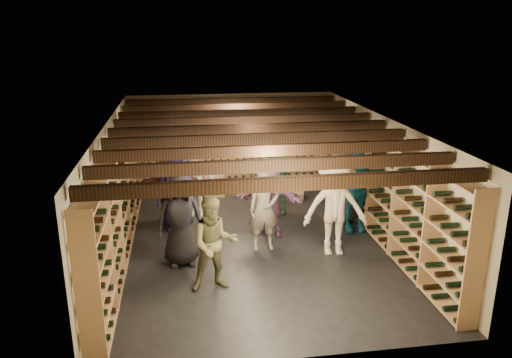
{
  "coord_description": "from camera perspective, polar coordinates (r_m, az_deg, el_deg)",
  "views": [
    {
      "loc": [
        -1.34,
        -9.41,
        4.21
      ],
      "look_at": [
        0.11,
        0.2,
        1.17
      ],
      "focal_mm": 35.0,
      "sensor_mm": 36.0,
      "label": 1
    }
  ],
  "objects": [
    {
      "name": "wine_rack_back",
      "position": [
        13.67,
        -2.76,
        4.1
      ],
      "size": [
        4.7,
        0.3,
        2.15
      ],
      "color": "tan",
      "rests_on": "ground"
    },
    {
      "name": "ceiling",
      "position": [
        9.67,
        -0.5,
        6.59
      ],
      "size": [
        5.5,
        8.0,
        0.01
      ],
      "primitive_type": "cube",
      "color": "beige",
      "rests_on": "walls"
    },
    {
      "name": "crate_stack_left",
      "position": [
        12.67,
        -4.86,
        -0.46
      ],
      "size": [
        0.51,
        0.35,
        0.68
      ],
      "rotation": [
        0.0,
        0.0,
        -0.04
      ],
      "color": "tan",
      "rests_on": "ground"
    },
    {
      "name": "person_7",
      "position": [
        9.53,
        0.9,
        -3.4
      ],
      "size": [
        0.63,
        0.43,
        1.66
      ],
      "primitive_type": "imported",
      "rotation": [
        0.0,
        0.0,
        0.06
      ],
      "color": "gray",
      "rests_on": "ground"
    },
    {
      "name": "person_9",
      "position": [
        11.18,
        -7.06,
        -0.02
      ],
      "size": [
        1.29,
        0.96,
        1.78
      ],
      "primitive_type": "imported",
      "rotation": [
        0.0,
        0.0,
        -0.29
      ],
      "color": "#B3ACA3",
      "rests_on": "ground"
    },
    {
      "name": "person_2",
      "position": [
        8.15,
        -4.8,
        -7.44
      ],
      "size": [
        0.82,
        0.66,
        1.59
      ],
      "primitive_type": "imported",
      "rotation": [
        0.0,
        0.0,
        0.08
      ],
      "color": "brown",
      "rests_on": "ground"
    },
    {
      "name": "person_4",
      "position": [
        10.58,
        11.3,
        -1.26
      ],
      "size": [
        1.07,
        0.49,
        1.78
      ],
      "primitive_type": "imported",
      "rotation": [
        0.0,
        0.0,
        -0.06
      ],
      "color": "#125F83",
      "rests_on": "ground"
    },
    {
      "name": "person_12",
      "position": [
        11.06,
        10.36,
        -0.15
      ],
      "size": [
        1.02,
        0.78,
        1.87
      ],
      "primitive_type": "imported",
      "rotation": [
        0.0,
        0.0,
        0.22
      ],
      "color": "#302F33",
      "rests_on": "ground"
    },
    {
      "name": "person_5",
      "position": [
        11.13,
        -9.82,
        -0.78
      ],
      "size": [
        1.49,
        0.56,
        1.58
      ],
      "primitive_type": "imported",
      "rotation": [
        0.0,
        0.0,
        0.07
      ],
      "color": "brown",
      "rests_on": "ground"
    },
    {
      "name": "wine_rack_right",
      "position": [
        10.66,
        13.33,
        -0.21
      ],
      "size": [
        0.32,
        7.5,
        2.15
      ],
      "color": "tan",
      "rests_on": "ground"
    },
    {
      "name": "person_11",
      "position": [
        10.21,
        1.55,
        -2.33
      ],
      "size": [
        1.49,
        0.97,
        1.53
      ],
      "primitive_type": "imported",
      "rotation": [
        0.0,
        0.0,
        -0.4
      ],
      "color": "#8C568D",
      "rests_on": "ground"
    },
    {
      "name": "crate_loose",
      "position": [
        12.57,
        4.32,
        -1.82
      ],
      "size": [
        0.57,
        0.45,
        0.17
      ],
      "primitive_type": "cube",
      "rotation": [
        0.0,
        0.0,
        -0.27
      ],
      "color": "tan",
      "rests_on": "ground"
    },
    {
      "name": "ground",
      "position": [
        10.39,
        -0.46,
        -6.52
      ],
      "size": [
        8.0,
        8.0,
        0.0
      ],
      "primitive_type": "plane",
      "color": "black",
      "rests_on": "ground"
    },
    {
      "name": "ceiling_joists",
      "position": [
        9.7,
        -0.5,
        5.78
      ],
      "size": [
        5.4,
        7.12,
        0.18
      ],
      "color": "black",
      "rests_on": "ground"
    },
    {
      "name": "person_3",
      "position": [
        9.42,
        9.08,
        -3.24
      ],
      "size": [
        1.26,
        0.79,
        1.86
      ],
      "primitive_type": "imported",
      "rotation": [
        0.0,
        0.0,
        -0.09
      ],
      "color": "beige",
      "rests_on": "ground"
    },
    {
      "name": "wine_rack_left",
      "position": [
        9.99,
        -15.24,
        -1.54
      ],
      "size": [
        0.32,
        7.5,
        2.15
      ],
      "color": "tan",
      "rests_on": "ground"
    },
    {
      "name": "crate_stack_right",
      "position": [
        11.56,
        1.01,
        -2.63
      ],
      "size": [
        0.51,
        0.35,
        0.51
      ],
      "rotation": [
        0.0,
        0.0,
        0.04
      ],
      "color": "tan",
      "rests_on": "ground"
    },
    {
      "name": "person_0",
      "position": [
        9.04,
        -8.63,
        -4.57
      ],
      "size": [
        0.88,
        0.61,
        1.72
      ],
      "primitive_type": "imported",
      "rotation": [
        0.0,
        0.0,
        0.08
      ],
      "color": "black",
      "rests_on": "ground"
    },
    {
      "name": "walls",
      "position": [
        9.97,
        -0.48,
        -0.2
      ],
      "size": [
        5.52,
        8.02,
        2.4
      ],
      "color": "#B9AE8F",
      "rests_on": "ground"
    },
    {
      "name": "person_10",
      "position": [
        11.35,
        2.42,
        0.4
      ],
      "size": [
        1.13,
        0.72,
        1.8
      ],
      "primitive_type": "imported",
      "rotation": [
        0.0,
        0.0,
        -0.29
      ],
      "color": "#29553A",
      "rests_on": "ground"
    },
    {
      "name": "person_6",
      "position": [
        10.58,
        -9.04,
        -1.32
      ],
      "size": [
        0.86,
        0.57,
        1.72
      ],
      "primitive_type": "imported",
      "rotation": [
        0.0,
        0.0,
        -0.03
      ],
      "color": "#231C4D",
      "rests_on": "ground"
    }
  ]
}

